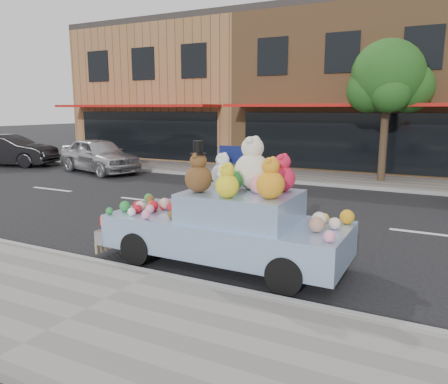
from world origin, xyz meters
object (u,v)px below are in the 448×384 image
Objects in this scene: car_silver at (99,155)px; art_car at (229,221)px; street_tree at (388,82)px; car_dark at (9,150)px.

art_car is (10.25, -7.71, 0.05)m from car_silver.
car_silver is (-11.49, -2.63, -2.94)m from street_tree.
street_tree is 1.18× the size of car_silver.
car_dark is at bearing 109.65° from car_silver.
street_tree is at bearing -60.68° from car_silver.
car_dark is 1.02× the size of art_car.
street_tree is 17.50m from car_dark.
street_tree is 12.15m from car_silver.
art_car reaches higher than car_silver.
street_tree reaches higher than car_dark.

